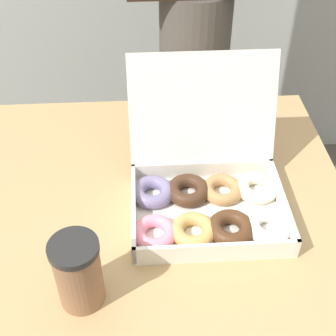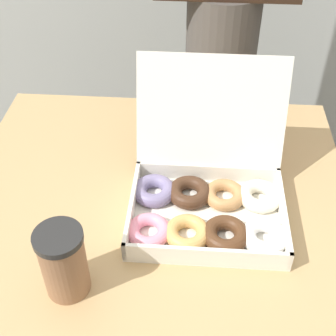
% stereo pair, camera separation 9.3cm
% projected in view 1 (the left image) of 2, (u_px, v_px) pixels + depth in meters
% --- Properties ---
extents(table, '(0.86, 0.77, 0.73)m').
position_uv_depth(table, '(156.00, 293.00, 1.26)').
color(table, tan).
rests_on(table, ground_plane).
extents(donut_box, '(0.34, 0.32, 0.28)m').
position_uv_depth(donut_box, '(208.00, 195.00, 0.97)').
color(donut_box, white).
rests_on(donut_box, table).
extents(coffee_cup, '(0.08, 0.08, 0.14)m').
position_uv_depth(coffee_cup, '(78.00, 273.00, 0.79)').
color(coffee_cup, '#8C6042').
rests_on(coffee_cup, table).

